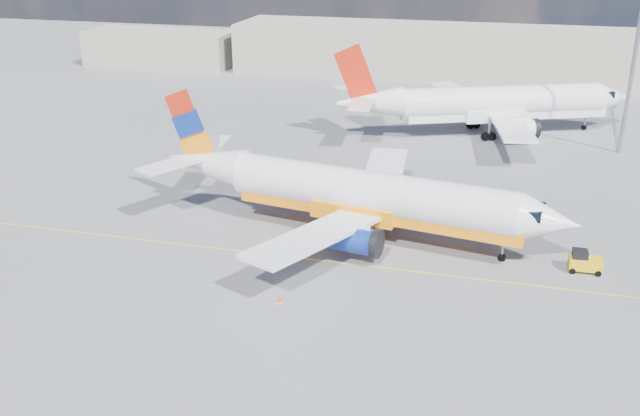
% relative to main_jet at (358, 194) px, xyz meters
% --- Properties ---
extents(ground, '(240.00, 240.00, 0.00)m').
position_rel_main_jet_xyz_m(ground, '(-4.10, -8.40, -3.60)').
color(ground, slate).
rests_on(ground, ground).
extents(taxi_line, '(70.00, 0.15, 0.01)m').
position_rel_main_jet_xyz_m(taxi_line, '(-4.10, -5.40, -3.59)').
color(taxi_line, yellow).
rests_on(taxi_line, ground).
extents(terminal_main, '(70.00, 14.00, 8.00)m').
position_rel_main_jet_xyz_m(terminal_main, '(0.90, 66.60, 0.40)').
color(terminal_main, '#ABA393').
rests_on(terminal_main, ground).
extents(terminal_annex, '(26.00, 10.00, 6.00)m').
position_rel_main_jet_xyz_m(terminal_annex, '(-49.10, 63.60, -0.60)').
color(terminal_annex, '#ABA393').
rests_on(terminal_annex, ground).
extents(main_jet, '(35.73, 27.77, 10.79)m').
position_rel_main_jet_xyz_m(main_jet, '(0.00, 0.00, 0.00)').
color(main_jet, white).
rests_on(main_jet, ground).
extents(second_jet, '(36.45, 27.49, 11.20)m').
position_rel_main_jet_xyz_m(second_jet, '(9.20, 33.24, 0.14)').
color(second_jet, white).
rests_on(second_jet, ground).
extents(gse_tug, '(2.37, 1.50, 1.66)m').
position_rel_main_jet_xyz_m(gse_tug, '(17.50, -2.15, -2.81)').
color(gse_tug, black).
rests_on(gse_tug, ground).
extents(traffic_cone, '(0.42, 0.42, 0.59)m').
position_rel_main_jet_xyz_m(traffic_cone, '(-2.84, -12.34, -3.31)').
color(traffic_cone, white).
rests_on(traffic_cone, ground).
extents(floodlight_mast, '(1.59, 1.59, 21.84)m').
position_rel_main_jet_xyz_m(floodlight_mast, '(23.57, 29.33, 9.49)').
color(floodlight_mast, '#94959C').
rests_on(floodlight_mast, ground).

